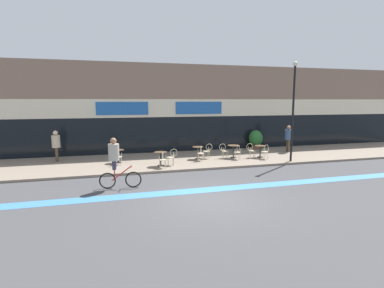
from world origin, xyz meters
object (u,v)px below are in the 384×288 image
(bistro_table_3, at_px, (233,149))
(cafe_chair_4_near, at_px, (265,151))
(cafe_chair_0_near, at_px, (118,156))
(cafe_chair_2_near, at_px, (201,152))
(planter_pot, at_px, (256,139))
(pedestrian_near_end, at_px, (56,143))
(pedestrian_far_end, at_px, (288,136))
(cafe_chair_1_side, at_px, (172,156))
(bistro_table_0, at_px, (118,153))
(cafe_chair_2_side, at_px, (208,150))
(cafe_chair_4_side, at_px, (251,149))
(cyclist_0, at_px, (115,159))
(bistro_table_2, at_px, (198,150))
(cafe_chair_3_side, at_px, (224,150))
(lamp_post, at_px, (293,105))
(cafe_chair_3_near, at_px, (238,151))
(cafe_chair_1_near, at_px, (163,159))
(bistro_table_4, at_px, (260,149))
(bistro_table_1, at_px, (161,156))

(bistro_table_3, height_order, cafe_chair_4_near, cafe_chair_4_near)
(cafe_chair_4_near, bearing_deg, cafe_chair_0_near, 80.36)
(cafe_chair_0_near, xyz_separation_m, cafe_chair_2_near, (4.68, -0.14, 0.00))
(bistro_table_3, relative_size, planter_pot, 0.57)
(cafe_chair_4_near, relative_size, pedestrian_near_end, 0.50)
(pedestrian_far_end, bearing_deg, cafe_chair_1_side, 14.95)
(bistro_table_0, relative_size, bistro_table_3, 0.96)
(cafe_chair_2_side, bearing_deg, cafe_chair_4_side, 170.63)
(planter_pot, bearing_deg, cafe_chair_1_side, -151.16)
(cyclist_0, relative_size, pedestrian_near_end, 1.18)
(bistro_table_2, height_order, cafe_chair_2_side, cafe_chair_2_side)
(cafe_chair_3_side, xyz_separation_m, lamp_post, (3.46, -1.85, 2.73))
(cafe_chair_2_side, distance_m, cafe_chair_3_side, 1.00)
(cafe_chair_3_near, xyz_separation_m, cafe_chair_4_near, (1.67, -0.32, 0.00))
(cafe_chair_1_near, distance_m, cafe_chair_3_side, 4.46)
(bistro_table_4, xyz_separation_m, cafe_chair_1_near, (-6.39, -1.42, -0.01))
(cyclist_0, bearing_deg, pedestrian_near_end, 123.13)
(bistro_table_4, height_order, cafe_chair_4_near, cafe_chair_4_near)
(cafe_chair_3_near, bearing_deg, lamp_post, -110.20)
(cafe_chair_3_near, bearing_deg, bistro_table_2, 72.24)
(cafe_chair_2_side, xyz_separation_m, planter_pot, (4.55, 2.53, 0.19))
(cafe_chair_0_near, distance_m, lamp_post, 10.26)
(bistro_table_0, bearing_deg, cafe_chair_4_near, -8.72)
(cafe_chair_1_near, bearing_deg, cafe_chair_3_side, -62.22)
(cafe_chair_1_near, distance_m, cafe_chair_2_side, 3.69)
(bistro_table_2, relative_size, cafe_chair_4_side, 0.83)
(bistro_table_4, distance_m, cafe_chair_1_side, 5.82)
(cafe_chair_0_near, xyz_separation_m, cafe_chair_3_near, (6.92, -0.37, 0.00))
(bistro_table_4, relative_size, cafe_chair_3_near, 0.82)
(bistro_table_3, distance_m, bistro_table_4, 1.69)
(cafe_chair_3_side, bearing_deg, cafe_chair_4_near, -18.64)
(bistro_table_1, bearing_deg, bistro_table_0, 145.97)
(bistro_table_2, relative_size, pedestrian_far_end, 0.41)
(cafe_chair_2_side, height_order, cafe_chair_4_near, same)
(cafe_chair_3_near, distance_m, pedestrian_far_end, 4.84)
(bistro_table_4, height_order, cafe_chair_0_near, cafe_chair_0_near)
(bistro_table_1, xyz_separation_m, cafe_chair_4_side, (5.76, 0.80, -0.03))
(cafe_chair_2_near, height_order, cafe_chair_2_side, same)
(lamp_post, distance_m, pedestrian_near_end, 13.82)
(bistro_table_0, relative_size, bistro_table_4, 1.01)
(cafe_chair_1_near, xyz_separation_m, cafe_chair_2_side, (3.13, 1.96, 0.00))
(planter_pot, height_order, cyclist_0, cyclist_0)
(cafe_chair_1_near, xyz_separation_m, cafe_chair_3_near, (4.73, 1.11, 0.00))
(bistro_table_3, relative_size, cafe_chair_3_near, 0.86)
(cafe_chair_2_near, bearing_deg, cafe_chair_2_side, -37.23)
(bistro_table_1, height_order, bistro_table_3, bistro_table_3)
(cafe_chair_1_side, bearing_deg, lamp_post, -178.83)
(bistro_table_2, height_order, cafe_chair_4_near, cafe_chair_4_near)
(bistro_table_2, relative_size, planter_pot, 0.54)
(bistro_table_3, xyz_separation_m, planter_pot, (2.94, 2.75, 0.15))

